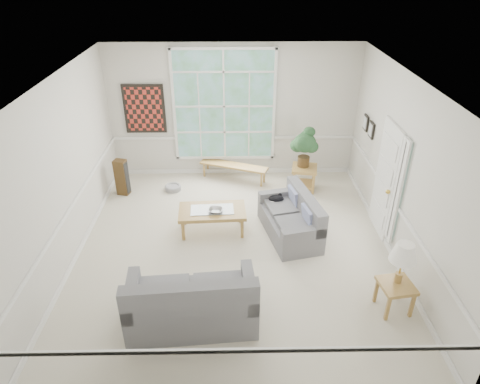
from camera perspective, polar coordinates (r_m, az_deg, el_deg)
name	(u,v)px	position (r m, az deg, el deg)	size (l,w,h in m)	color
floor	(235,249)	(7.69, -0.72, -7.59)	(5.50, 6.00, 0.01)	beige
ceiling	(233,81)	(6.34, -0.90, 14.57)	(5.50, 6.00, 0.02)	white
wall_back	(233,112)	(9.65, -0.90, 10.60)	(5.50, 0.02, 3.00)	silver
wall_front	(236,311)	(4.44, -0.58, -15.61)	(5.50, 0.02, 3.00)	silver
wall_left	(62,175)	(7.41, -22.60, 2.07)	(0.02, 6.00, 3.00)	silver
wall_right	(404,173)	(7.42, 20.98, 2.43)	(0.02, 6.00, 3.00)	silver
window_back	(224,106)	(9.57, -2.13, 11.36)	(2.30, 0.08, 2.40)	white
entry_door	(385,180)	(8.10, 18.76, 1.56)	(0.08, 0.90, 2.10)	white
door_sidelight	(398,192)	(7.53, 20.30, -0.03)	(0.08, 0.26, 1.90)	white
wall_art	(144,109)	(9.77, -12.63, 10.75)	(0.90, 0.06, 1.10)	maroon
wall_frame_near	(371,130)	(8.89, 17.06, 7.92)	(0.04, 0.26, 0.32)	black
wall_frame_far	(365,123)	(9.24, 16.38, 8.85)	(0.04, 0.26, 0.32)	black
loveseat_right	(290,216)	(7.87, 6.66, -3.18)	(0.78, 1.51, 0.82)	slate
loveseat_front	(191,295)	(6.13, -6.50, -13.45)	(1.79, 0.92, 0.97)	slate
coffee_table	(213,220)	(8.04, -3.68, -3.78)	(1.23, 0.67, 0.46)	#A47B3D
pewter_bowl	(216,210)	(7.83, -3.29, -2.43)	(0.31, 0.31, 0.08)	#A09FA4
window_bench	(234,172)	(9.84, -0.84, 2.67)	(1.58, 0.31, 0.37)	#A47B3D
end_table	(304,178)	(9.51, 8.50, 1.86)	(0.53, 0.53, 0.53)	#A47B3D
houseplant	(305,147)	(9.26, 8.60, 5.92)	(0.51, 0.51, 0.88)	#244B29
side_table	(394,296)	(6.80, 19.85, -12.96)	(0.47, 0.47, 0.48)	#A47B3D
table_lamp	(402,263)	(6.50, 20.76, -8.87)	(0.38, 0.38, 0.66)	silver
pet_bed	(173,188)	(9.58, -8.92, 0.60)	(0.37, 0.37, 0.11)	gray
floor_speaker	(122,177)	(9.49, -15.48, 1.91)	(0.25, 0.20, 0.80)	#412D14
cat	(276,198)	(8.23, 4.85, -0.86)	(0.30, 0.21, 0.14)	black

